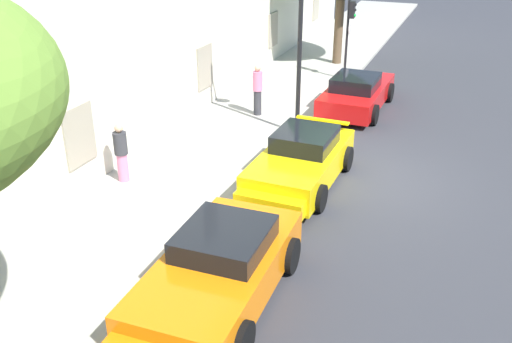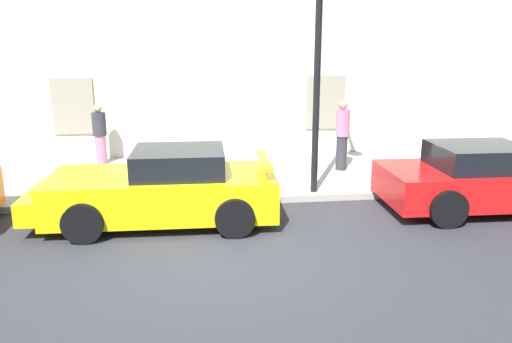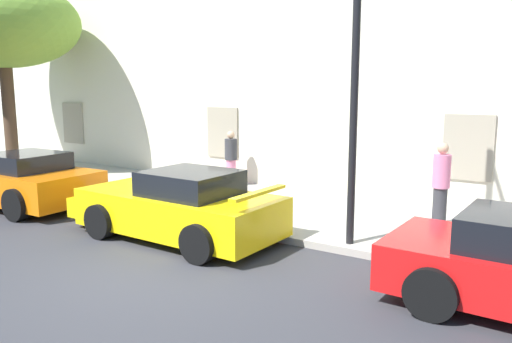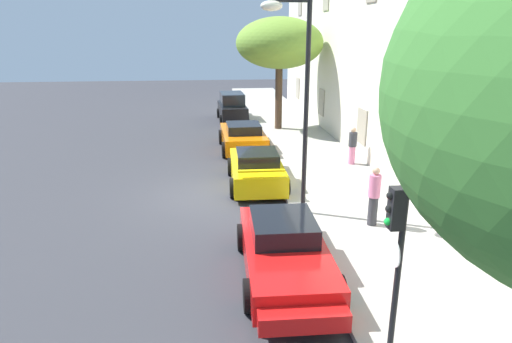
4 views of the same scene
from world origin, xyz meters
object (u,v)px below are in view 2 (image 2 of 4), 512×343
object	(u,v)px
sportscar_yellow_flank	(155,190)
pedestrian_admiring	(100,134)
pedestrian_strolling	(342,134)
sportscar_white_middle	(499,180)

from	to	relation	value
sportscar_yellow_flank	pedestrian_admiring	size ratio (longest dim) A/B	2.84
pedestrian_admiring	pedestrian_strolling	bearing A→B (deg)	-12.79
sportscar_yellow_flank	sportscar_white_middle	size ratio (longest dim) A/B	0.94
sportscar_yellow_flank	pedestrian_strolling	xyz separation A→B (m)	(4.42, 2.90, 0.43)
sportscar_yellow_flank	sportscar_white_middle	xyz separation A→B (m)	(6.79, -0.07, -0.01)
pedestrian_admiring	sportscar_white_middle	bearing A→B (deg)	-27.20
pedestrian_admiring	sportscar_yellow_flank	bearing A→B (deg)	-68.36
sportscar_yellow_flank	pedestrian_admiring	bearing A→B (deg)	111.64
sportscar_white_middle	pedestrian_strolling	world-z (taller)	pedestrian_strolling
sportscar_yellow_flank	pedestrian_strolling	distance (m)	5.30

